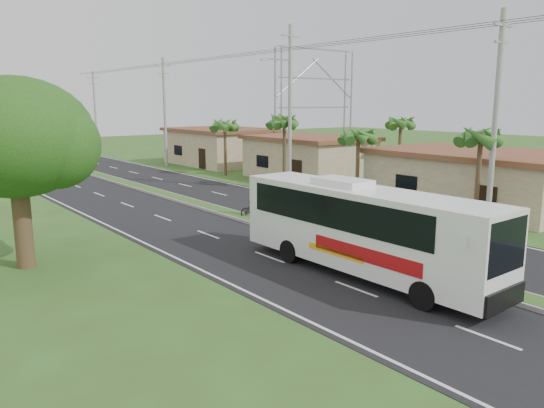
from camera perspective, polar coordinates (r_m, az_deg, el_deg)
ground at (r=21.79m, az=15.34°, el=-6.92°), size 180.00×180.00×0.00m
road_asphalt at (r=36.92m, az=-10.31°, el=0.54°), size 14.00×160.00×0.02m
median_strip at (r=36.91m, az=-10.32°, el=0.68°), size 1.20×160.00×0.18m
lane_edge_left at (r=34.39m, az=-20.22°, el=-0.73°), size 0.12×160.00×0.01m
lane_edge_right at (r=40.42m, az=-1.89°, el=1.58°), size 0.12×160.00×0.01m
shop_near at (r=36.12m, az=21.19°, el=2.59°), size 8.60×12.60×3.52m
shop_mid at (r=46.29m, az=3.96°, el=5.06°), size 7.60×10.60×3.67m
shop_far at (r=57.41m, az=-5.48°, el=6.23°), size 8.60×11.60×3.82m
palm_verge_a at (r=30.03m, az=21.56°, el=6.73°), size 2.40×2.40×5.45m
palm_verge_b at (r=35.76m, az=9.29°, el=7.27°), size 2.40×2.40×5.05m
palm_verge_c at (r=40.41m, az=1.34°, el=8.88°), size 2.40×2.40×5.85m
palm_verge_d at (r=48.00m, az=-5.10°, el=8.47°), size 2.40×2.40×5.25m
palm_behind_shop at (r=43.84m, az=13.68°, el=8.49°), size 2.40×2.40×5.65m
shade_tree at (r=22.77m, az=-26.17°, el=6.03°), size 6.30×6.00×7.54m
utility_pole_a at (r=29.06m, az=22.89°, el=8.37°), size 1.60×0.28×11.00m
utility_pole_b at (r=39.41m, az=1.91°, el=10.48°), size 3.20×0.28×12.00m
utility_pole_c at (r=56.25m, az=-11.46°, el=9.79°), size 1.60×0.28×11.00m
utility_pole_d at (r=74.65m, az=-18.48°, el=9.47°), size 1.60×0.28×10.50m
billboard_lattice at (r=57.36m, az=4.63°, el=11.13°), size 10.18×1.18×12.07m
coach_bus_main at (r=20.22m, az=9.66°, el=-2.20°), size 2.50×11.23×3.62m
motorcyclist at (r=30.20m, az=-1.92°, el=-0.13°), size 1.69×0.94×2.12m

